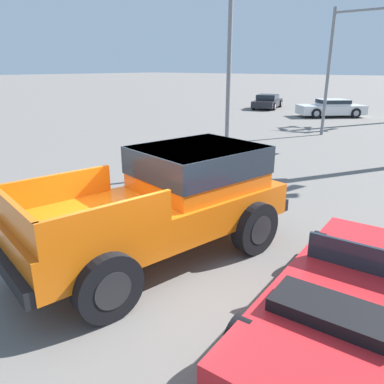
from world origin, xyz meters
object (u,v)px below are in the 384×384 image
at_px(street_lamp_post, 230,18).
at_px(orange_pickup_truck, 172,196).
at_px(parked_car_dark, 268,101).
at_px(parked_car_white, 331,108).
at_px(red_convertible_car, 347,301).
at_px(traffic_light_main, 359,48).

bearing_deg(street_lamp_post, orange_pickup_truck, -64.94).
bearing_deg(parked_car_dark, parked_car_white, -35.00).
xyz_separation_m(red_convertible_car, parked_car_white, (-8.34, 22.19, 0.22)).
relative_size(red_convertible_car, parked_car_dark, 1.01).
bearing_deg(parked_car_white, traffic_light_main, 161.72).
distance_m(red_convertible_car, parked_car_white, 23.71).
height_order(red_convertible_car, traffic_light_main, traffic_light_main).
xyz_separation_m(parked_car_dark, traffic_light_main, (9.78, -9.70, 3.59)).
relative_size(parked_car_white, traffic_light_main, 0.75).
distance_m(red_convertible_car, traffic_light_main, 15.81).
height_order(orange_pickup_truck, red_convertible_car, orange_pickup_truck).
height_order(orange_pickup_truck, street_lamp_post, street_lamp_post).
height_order(orange_pickup_truck, parked_car_dark, orange_pickup_truck).
xyz_separation_m(parked_car_dark, parked_car_white, (6.15, -2.11, 0.03)).
bearing_deg(parked_car_white, orange_pickup_truck, 149.14).
xyz_separation_m(orange_pickup_truck, red_convertible_car, (3.26, -0.15, -0.73)).
bearing_deg(street_lamp_post, parked_car_white, 98.65).
xyz_separation_m(traffic_light_main, street_lamp_post, (-1.11, -8.98, 0.56)).
bearing_deg(red_convertible_car, traffic_light_main, 103.70).
distance_m(parked_car_white, street_lamp_post, 17.25).
distance_m(red_convertible_car, parked_car_dark, 28.30).
bearing_deg(orange_pickup_truck, parked_car_dark, 125.22).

